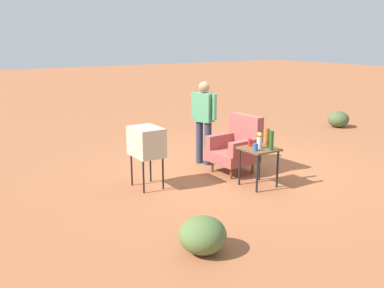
{
  "coord_description": "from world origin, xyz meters",
  "views": [
    {
      "loc": [
        6.16,
        -4.92,
        2.46
      ],
      "look_at": [
        0.12,
        -1.0,
        0.65
      ],
      "focal_mm": 39.76,
      "sensor_mm": 36.0,
      "label": 1
    }
  ],
  "objects_px": {
    "side_table": "(259,154)",
    "tv_on_stand": "(146,142)",
    "person_standing": "(204,118)",
    "bottle_wine_green": "(271,140)",
    "bottle_tall_amber": "(267,137)",
    "soda_can_red": "(250,142)",
    "soda_can_blue": "(256,147)",
    "armchair": "(237,146)",
    "flower_vase": "(259,139)"
  },
  "relations": [
    {
      "from": "armchair",
      "to": "soda_can_blue",
      "type": "xyz_separation_m",
      "value": [
        0.94,
        -0.37,
        0.23
      ]
    },
    {
      "from": "side_table",
      "to": "flower_vase",
      "type": "relative_size",
      "value": 2.52
    },
    {
      "from": "bottle_wine_green",
      "to": "soda_can_blue",
      "type": "relative_size",
      "value": 2.62
    },
    {
      "from": "side_table",
      "to": "soda_can_red",
      "type": "distance_m",
      "value": 0.26
    },
    {
      "from": "side_table",
      "to": "bottle_wine_green",
      "type": "relative_size",
      "value": 2.09
    },
    {
      "from": "side_table",
      "to": "tv_on_stand",
      "type": "height_order",
      "value": "tv_on_stand"
    },
    {
      "from": "tv_on_stand",
      "to": "armchair",
      "type": "bearing_deg",
      "value": 85.45
    },
    {
      "from": "armchair",
      "to": "soda_can_red",
      "type": "height_order",
      "value": "armchair"
    },
    {
      "from": "side_table",
      "to": "tv_on_stand",
      "type": "bearing_deg",
      "value": -121.37
    },
    {
      "from": "side_table",
      "to": "soda_can_blue",
      "type": "distance_m",
      "value": 0.26
    },
    {
      "from": "armchair",
      "to": "soda_can_red",
      "type": "bearing_deg",
      "value": -20.2
    },
    {
      "from": "person_standing",
      "to": "bottle_wine_green",
      "type": "distance_m",
      "value": 1.8
    },
    {
      "from": "tv_on_stand",
      "to": "soda_can_blue",
      "type": "xyz_separation_m",
      "value": [
        1.08,
        1.43,
        -0.05
      ]
    },
    {
      "from": "side_table",
      "to": "bottle_tall_amber",
      "type": "distance_m",
      "value": 0.34
    },
    {
      "from": "soda_can_blue",
      "to": "side_table",
      "type": "bearing_deg",
      "value": 122.39
    },
    {
      "from": "side_table",
      "to": "flower_vase",
      "type": "xyz_separation_m",
      "value": [
        0.0,
        -0.0,
        0.25
      ]
    },
    {
      "from": "soda_can_red",
      "to": "bottle_tall_amber",
      "type": "bearing_deg",
      "value": 61.42
    },
    {
      "from": "side_table",
      "to": "soda_can_red",
      "type": "bearing_deg",
      "value": -169.6
    },
    {
      "from": "tv_on_stand",
      "to": "bottle_wine_green",
      "type": "distance_m",
      "value": 2.05
    },
    {
      "from": "soda_can_blue",
      "to": "flower_vase",
      "type": "distance_m",
      "value": 0.22
    },
    {
      "from": "person_standing",
      "to": "bottle_wine_green",
      "type": "bearing_deg",
      "value": 3.36
    },
    {
      "from": "bottle_wine_green",
      "to": "flower_vase",
      "type": "distance_m",
      "value": 0.21
    },
    {
      "from": "tv_on_stand",
      "to": "bottle_tall_amber",
      "type": "relative_size",
      "value": 3.43
    },
    {
      "from": "soda_can_red",
      "to": "soda_can_blue",
      "type": "bearing_deg",
      "value": -23.71
    },
    {
      "from": "soda_can_red",
      "to": "tv_on_stand",
      "type": "bearing_deg",
      "value": -116.54
    },
    {
      "from": "bottle_wine_green",
      "to": "bottle_tall_amber",
      "type": "bearing_deg",
      "value": 150.23
    },
    {
      "from": "side_table",
      "to": "soda_can_red",
      "type": "xyz_separation_m",
      "value": [
        -0.19,
        -0.04,
        0.16
      ]
    },
    {
      "from": "soda_can_red",
      "to": "bottle_tall_amber",
      "type": "xyz_separation_m",
      "value": [
        0.14,
        0.26,
        0.09
      ]
    },
    {
      "from": "tv_on_stand",
      "to": "soda_can_red",
      "type": "xyz_separation_m",
      "value": [
        0.78,
        1.56,
        -0.05
      ]
    },
    {
      "from": "tv_on_stand",
      "to": "bottle_wine_green",
      "type": "relative_size",
      "value": 3.22
    },
    {
      "from": "side_table",
      "to": "bottle_wine_green",
      "type": "height_order",
      "value": "bottle_wine_green"
    },
    {
      "from": "tv_on_stand",
      "to": "soda_can_red",
      "type": "bearing_deg",
      "value": 63.46
    },
    {
      "from": "tv_on_stand",
      "to": "flower_vase",
      "type": "xyz_separation_m",
      "value": [
        0.98,
        1.6,
        0.03
      ]
    },
    {
      "from": "soda_can_red",
      "to": "bottle_wine_green",
      "type": "distance_m",
      "value": 0.42
    },
    {
      "from": "tv_on_stand",
      "to": "person_standing",
      "type": "relative_size",
      "value": 0.63
    },
    {
      "from": "armchair",
      "to": "bottle_tall_amber",
      "type": "relative_size",
      "value": 3.53
    },
    {
      "from": "armchair",
      "to": "bottle_wine_green",
      "type": "xyz_separation_m",
      "value": [
        1.03,
        -0.12,
        0.33
      ]
    },
    {
      "from": "side_table",
      "to": "flower_vase",
      "type": "height_order",
      "value": "flower_vase"
    },
    {
      "from": "tv_on_stand",
      "to": "soda_can_red",
      "type": "height_order",
      "value": "tv_on_stand"
    },
    {
      "from": "person_standing",
      "to": "bottle_wine_green",
      "type": "relative_size",
      "value": 5.12
    },
    {
      "from": "bottle_tall_amber",
      "to": "bottle_wine_green",
      "type": "bearing_deg",
      "value": -29.77
    },
    {
      "from": "bottle_tall_amber",
      "to": "soda_can_blue",
      "type": "bearing_deg",
      "value": -67.97
    },
    {
      "from": "tv_on_stand",
      "to": "bottle_wine_green",
      "type": "xyz_separation_m",
      "value": [
        1.17,
        1.68,
        0.05
      ]
    },
    {
      "from": "bottle_wine_green",
      "to": "soda_can_blue",
      "type": "bearing_deg",
      "value": -110.31
    },
    {
      "from": "side_table",
      "to": "tv_on_stand",
      "type": "distance_m",
      "value": 1.88
    },
    {
      "from": "person_standing",
      "to": "bottle_tall_amber",
      "type": "distance_m",
      "value": 1.57
    },
    {
      "from": "person_standing",
      "to": "bottle_tall_amber",
      "type": "xyz_separation_m",
      "value": [
        1.54,
        0.25,
        -0.12
      ]
    },
    {
      "from": "side_table",
      "to": "flower_vase",
      "type": "bearing_deg",
      "value": -48.41
    },
    {
      "from": "soda_can_red",
      "to": "side_table",
      "type": "bearing_deg",
      "value": 10.4
    },
    {
      "from": "person_standing",
      "to": "flower_vase",
      "type": "distance_m",
      "value": 1.6
    }
  ]
}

